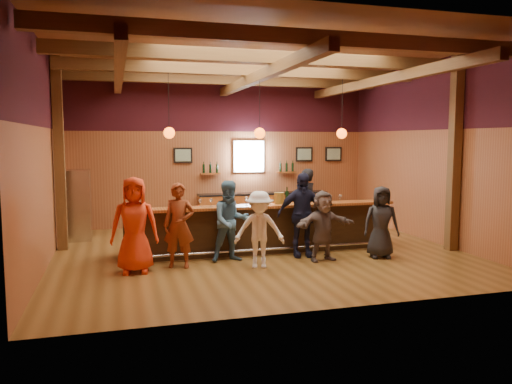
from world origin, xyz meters
TOP-DOWN VIEW (x-y plane):
  - room at (0.00, 0.06)m, footprint 9.04×9.00m
  - bar_counter at (0.02, 0.15)m, footprint 6.30×1.07m
  - back_bar_cabinet at (1.20, 3.72)m, footprint 4.00×0.52m
  - window at (0.80, 3.95)m, footprint 0.95×0.09m
  - framed_pictures at (1.67, 3.94)m, footprint 5.35×0.05m
  - wine_shelves at (0.80, 3.88)m, footprint 3.00×0.18m
  - pendant_lights at (0.00, 0.00)m, footprint 4.24×0.24m
  - stainless_fridge at (-4.10, 2.60)m, footprint 0.70×0.70m
  - customer_orange at (-2.80, -1.02)m, footprint 0.95×0.66m
  - customer_redvest at (-1.93, -0.87)m, footprint 0.72×0.58m
  - customer_denim at (-0.82, -0.65)m, footprint 0.87×0.70m
  - customer_white at (-0.39, -1.33)m, footprint 1.11×0.81m
  - customer_navy at (0.77, -0.65)m, footprint 1.12×0.55m
  - customer_brown at (1.06, -1.14)m, footprint 1.43×0.63m
  - customer_dark at (2.39, -1.22)m, footprint 0.87×0.68m
  - bartender at (1.57, 1.15)m, footprint 0.78×0.67m
  - ice_bucket at (0.45, -0.06)m, footprint 0.23×0.23m
  - bottle_a at (0.64, -0.06)m, footprint 0.08×0.08m
  - bottle_b at (0.94, -0.05)m, footprint 0.07×0.07m
  - glass_a at (-2.67, -0.17)m, footprint 0.07×0.07m
  - glass_b at (-1.95, -0.17)m, footprint 0.07×0.07m
  - glass_c at (-1.37, -0.08)m, footprint 0.07×0.07m
  - glass_d at (-1.14, -0.14)m, footprint 0.08×0.08m
  - glass_e at (-0.36, -0.18)m, footprint 0.09×0.09m
  - glass_f at (0.89, -0.19)m, footprint 0.08×0.08m
  - glass_g at (1.65, -0.18)m, footprint 0.08×0.08m
  - glass_h at (1.90, -0.20)m, footprint 0.08×0.08m

SIDE VIEW (x-z plane):
  - back_bar_cabinet at x=1.20m, z-range 0.00..0.95m
  - bar_counter at x=0.02m, z-range -0.03..1.08m
  - customer_brown at x=1.06m, z-range 0.00..1.49m
  - customer_white at x=-0.39m, z-range 0.00..1.54m
  - customer_dark at x=2.39m, z-range 0.00..1.56m
  - customer_denim at x=-0.82m, z-range 0.00..1.71m
  - customer_redvest at x=-1.93m, z-range 0.00..1.71m
  - stainless_fridge at x=-4.10m, z-range 0.00..1.80m
  - bartender at x=1.57m, z-range 0.00..1.82m
  - customer_navy at x=0.77m, z-range 0.00..1.85m
  - customer_orange at x=-2.80m, z-range 0.00..1.86m
  - glass_a at x=-2.67m, z-range 1.14..1.31m
  - glass_b at x=-1.95m, z-range 1.15..1.31m
  - glass_c at x=-1.37m, z-range 1.15..1.31m
  - glass_d at x=-1.14m, z-range 1.15..1.32m
  - ice_bucket at x=0.45m, z-range 1.11..1.36m
  - glass_f at x=0.89m, z-range 1.15..1.33m
  - glass_h at x=1.90m, z-range 1.15..1.33m
  - bottle_b at x=0.94m, z-range 1.07..1.41m
  - glass_g at x=1.65m, z-range 1.15..1.34m
  - glass_e at x=-0.36m, z-range 1.15..1.35m
  - bottle_a at x=0.64m, z-range 1.07..1.44m
  - wine_shelves at x=0.80m, z-range 1.47..1.77m
  - window at x=0.80m, z-range 1.57..2.52m
  - framed_pictures at x=1.67m, z-range 1.88..2.33m
  - pendant_lights at x=0.00m, z-range 2.02..3.39m
  - room at x=0.00m, z-range 0.95..5.47m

